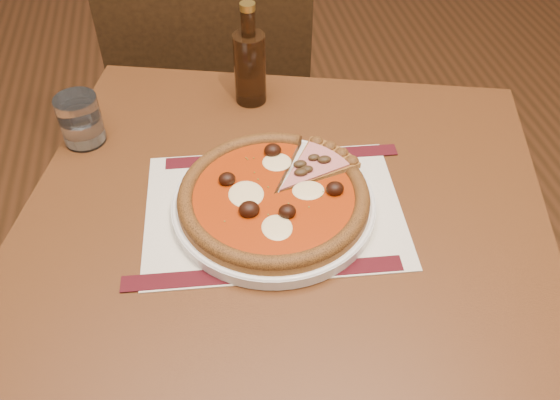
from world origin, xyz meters
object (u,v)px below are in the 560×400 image
at_px(table, 282,266).
at_px(water_glass, 80,120).
at_px(plate, 274,205).
at_px(bottle, 250,65).
at_px(pizza, 274,196).
at_px(chair_far, 214,82).

xyz_separation_m(table, water_glass, (-0.30, 0.26, 0.14)).
xyz_separation_m(table, plate, (-0.01, 0.03, 0.11)).
bearing_deg(table, bottle, 89.99).
relative_size(pizza, water_glass, 3.33).
height_order(table, water_glass, water_glass).
relative_size(table, chair_far, 1.02).
bearing_deg(water_glass, chair_far, 60.22).
relative_size(chair_far, plate, 3.15).
xyz_separation_m(plate, bottle, (0.01, 0.30, 0.06)).
bearing_deg(bottle, plate, -91.54).
height_order(pizza, water_glass, water_glass).
bearing_deg(plate, pizza, -148.45).
xyz_separation_m(chair_far, bottle, (0.05, -0.37, 0.27)).
height_order(chair_far, bottle, chair_far).
height_order(table, pizza, pizza).
relative_size(table, plate, 3.23).
relative_size(chair_far, water_glass, 11.22).
bearing_deg(water_glass, plate, -37.85).
xyz_separation_m(table, chair_far, (-0.05, 0.70, -0.09)).
distance_m(chair_far, water_glass, 0.56).
distance_m(table, chair_far, 0.71).
bearing_deg(table, chair_far, 93.90).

